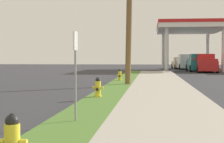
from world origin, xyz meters
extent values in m
sphere|color=black|center=(0.60, 4.55, 0.76)|extent=(0.19, 0.19, 0.19)
cylinder|color=black|center=(0.60, 4.55, 0.84)|extent=(0.06, 0.06, 0.05)
cylinder|color=yellow|center=(0.44, 4.55, 0.47)|extent=(0.10, 0.09, 0.09)
cylinder|color=yellow|center=(0.76, 4.55, 0.47)|extent=(0.10, 0.09, 0.09)
cylinder|color=yellow|center=(0.48, 13.60, 0.15)|extent=(0.29, 0.29, 0.06)
cylinder|color=yellow|center=(0.48, 13.60, 0.42)|extent=(0.22, 0.22, 0.60)
sphere|color=black|center=(0.48, 13.60, 0.76)|extent=(0.19, 0.19, 0.19)
cylinder|color=black|center=(0.48, 13.60, 0.84)|extent=(0.06, 0.06, 0.05)
cylinder|color=yellow|center=(0.32, 13.60, 0.47)|extent=(0.10, 0.09, 0.09)
cylinder|color=yellow|center=(0.64, 13.60, 0.47)|extent=(0.10, 0.09, 0.09)
cylinder|color=black|center=(0.48, 13.43, 0.42)|extent=(0.11, 0.12, 0.11)
cylinder|color=yellow|center=(0.48, 23.33, 0.15)|extent=(0.29, 0.29, 0.06)
cylinder|color=yellow|center=(0.48, 23.33, 0.42)|extent=(0.22, 0.22, 0.60)
sphere|color=black|center=(0.48, 23.33, 0.76)|extent=(0.19, 0.19, 0.19)
cylinder|color=black|center=(0.48, 23.33, 0.84)|extent=(0.06, 0.06, 0.05)
cylinder|color=yellow|center=(0.32, 23.33, 0.47)|extent=(0.10, 0.09, 0.09)
cylinder|color=yellow|center=(0.64, 23.33, 0.47)|extent=(0.10, 0.09, 0.09)
cylinder|color=black|center=(0.48, 23.16, 0.42)|extent=(0.11, 0.12, 0.11)
cylinder|color=yellow|center=(0.43, 32.05, 0.15)|extent=(0.29, 0.29, 0.06)
cylinder|color=yellow|center=(0.43, 32.05, 0.42)|extent=(0.22, 0.22, 0.60)
sphere|color=black|center=(0.43, 32.05, 0.76)|extent=(0.19, 0.19, 0.19)
cylinder|color=black|center=(0.43, 32.05, 0.84)|extent=(0.06, 0.06, 0.05)
cylinder|color=yellow|center=(0.27, 32.05, 0.47)|extent=(0.10, 0.09, 0.09)
cylinder|color=yellow|center=(0.59, 32.05, 0.47)|extent=(0.10, 0.09, 0.09)
cylinder|color=black|center=(0.43, 31.88, 0.42)|extent=(0.11, 0.12, 0.11)
cylinder|color=brown|center=(1.26, 20.44, 4.73)|extent=(0.57, 0.44, 9.23)
cylinder|color=gray|center=(0.71, 8.29, 1.17)|extent=(0.05, 0.05, 2.10)
cube|color=white|center=(0.71, 8.29, 2.02)|extent=(0.04, 0.36, 0.44)
cylinder|color=silver|center=(4.15, 40.72, 2.42)|extent=(0.44, 0.44, 4.85)
cylinder|color=silver|center=(10.24, 40.72, 2.42)|extent=(0.44, 0.44, 4.85)
cylinder|color=silver|center=(4.15, 52.10, 2.42)|extent=(0.44, 0.44, 4.85)
cylinder|color=silver|center=(10.24, 52.10, 2.42)|extent=(0.44, 0.44, 4.85)
cube|color=white|center=(7.19, 46.41, 5.10)|extent=(7.89, 13.18, 0.50)
cube|color=red|center=(7.19, 46.41, 5.53)|extent=(7.99, 13.28, 0.36)
cube|color=#47474C|center=(7.19, 40.72, 0.80)|extent=(0.70, 1.10, 1.60)
cube|color=#47474C|center=(7.19, 52.10, 0.80)|extent=(0.70, 1.10, 1.60)
cube|color=tan|center=(6.53, 53.41, 0.59)|extent=(2.14, 4.62, 0.85)
cube|color=tan|center=(6.55, 53.19, 1.29)|extent=(1.74, 2.13, 0.56)
cylinder|color=black|center=(5.55, 55.05, 0.30)|extent=(0.26, 0.61, 0.60)
cylinder|color=black|center=(7.27, 55.17, 0.30)|extent=(0.26, 0.61, 0.60)
cylinder|color=black|center=(5.79, 51.66, 0.30)|extent=(0.26, 0.61, 0.60)
cylinder|color=black|center=(7.51, 51.78, 0.30)|extent=(0.26, 0.61, 0.60)
cube|color=red|center=(8.28, 40.00, 0.71)|extent=(2.28, 5.50, 1.00)
cube|color=red|center=(8.33, 40.97, 1.59)|extent=(1.95, 2.15, 0.76)
cube|color=red|center=(8.22, 38.82, 1.33)|extent=(2.03, 3.01, 0.24)
cylinder|color=black|center=(7.45, 42.20, 0.38)|extent=(0.26, 0.77, 0.76)
cylinder|color=black|center=(9.35, 42.10, 0.38)|extent=(0.26, 0.77, 0.76)
cylinder|color=black|center=(7.22, 37.90, 0.38)|extent=(0.26, 0.77, 0.76)
cylinder|color=black|center=(9.12, 37.80, 0.38)|extent=(0.26, 0.77, 0.76)
cube|color=#197075|center=(7.68, 42.58, 0.71)|extent=(2.04, 5.42, 1.00)
cube|color=#197075|center=(7.69, 41.61, 1.59)|extent=(1.86, 2.07, 0.76)
cube|color=#197075|center=(7.67, 43.77, 1.33)|extent=(1.90, 2.93, 0.24)
cylinder|color=black|center=(8.65, 40.44, 0.38)|extent=(0.23, 0.76, 0.76)
cylinder|color=black|center=(6.75, 40.42, 0.38)|extent=(0.23, 0.76, 0.76)
cylinder|color=black|center=(8.62, 44.74, 0.38)|extent=(0.23, 0.76, 0.76)
cylinder|color=black|center=(6.72, 44.72, 0.38)|extent=(0.23, 0.76, 0.76)
cube|color=white|center=(6.98, 49.54, 0.71)|extent=(2.20, 5.47, 1.00)
cube|color=white|center=(7.02, 48.57, 1.59)|extent=(1.92, 2.12, 0.76)
cube|color=white|center=(6.94, 50.73, 1.33)|extent=(1.99, 2.98, 0.24)
cylinder|color=black|center=(8.01, 47.43, 0.38)|extent=(0.25, 0.77, 0.76)
cylinder|color=black|center=(6.11, 47.36, 0.38)|extent=(0.25, 0.77, 0.76)
cylinder|color=black|center=(7.85, 51.73, 0.38)|extent=(0.25, 0.77, 0.76)
cylinder|color=black|center=(5.95, 51.65, 0.38)|extent=(0.25, 0.77, 0.76)
camera|label=1|loc=(2.50, -0.33, 1.64)|focal=59.45mm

